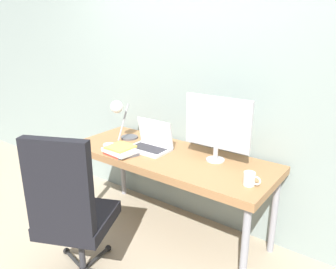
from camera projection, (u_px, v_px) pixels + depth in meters
name	position (u px, v px, depth m)	size (l,w,h in m)	color
ground_plane	(144.00, 252.00, 2.60)	(12.00, 12.00, 0.00)	tan
wall_back	(197.00, 77.00, 2.75)	(8.00, 0.05, 2.60)	gray
desk	(169.00, 161.00, 2.65)	(1.72, 0.67, 0.73)	#996B42
laptop	(151.00, 143.00, 2.73)	(0.35, 0.24, 0.25)	silver
monitor	(217.00, 125.00, 2.42)	(0.54, 0.14, 0.50)	#B7B7BC
desk_lamp	(120.00, 115.00, 2.85)	(0.15, 0.27, 0.38)	#4C4C51
office_chair	(70.00, 209.00, 2.12)	(0.60, 0.61, 1.10)	black
book_stack	(120.00, 150.00, 2.63)	(0.27, 0.21, 0.06)	#B2382D
tv_remote	(128.00, 156.00, 2.57)	(0.11, 0.18, 0.02)	#4C4C51
mug	(250.00, 179.00, 2.10)	(0.12, 0.07, 0.09)	silver
game_controller	(111.00, 146.00, 2.76)	(0.15, 0.11, 0.04)	white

